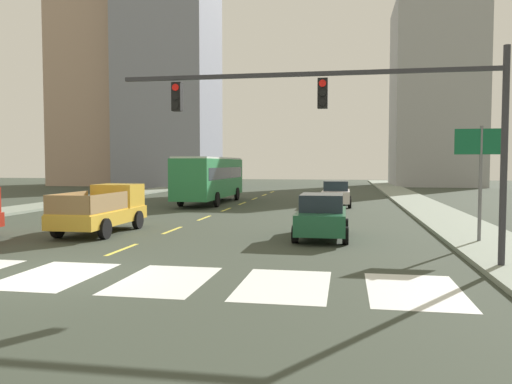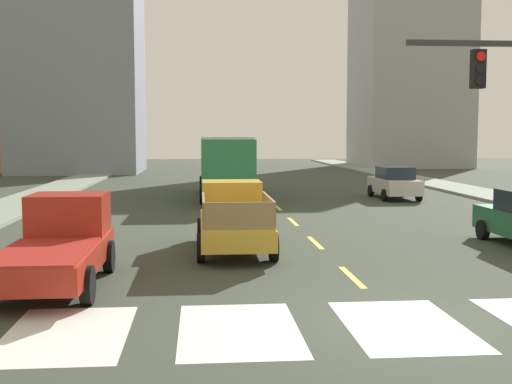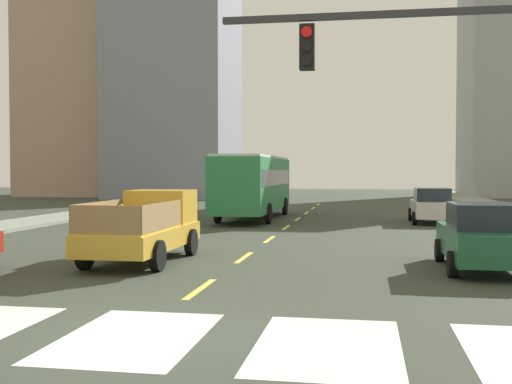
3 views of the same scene
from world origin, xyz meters
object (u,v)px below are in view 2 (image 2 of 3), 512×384
at_px(pickup_dark, 59,243).
at_px(sedan_mid, 394,183).
at_px(pickup_stakebed, 234,218).
at_px(city_bus, 225,162).

bearing_deg(pickup_dark, sedan_mid, 57.21).
distance_m(pickup_dark, sedan_mid, 23.07).
xyz_separation_m(pickup_stakebed, city_bus, (0.34, 15.62, 1.02)).
relative_size(city_bus, sedan_mid, 2.45).
relative_size(pickup_dark, city_bus, 0.48).
bearing_deg(sedan_mid, city_bus, 175.60).
distance_m(pickup_dark, city_bus, 20.26).
height_order(pickup_dark, sedan_mid, pickup_dark).
relative_size(pickup_dark, sedan_mid, 1.18).
xyz_separation_m(pickup_stakebed, pickup_dark, (-4.25, -4.09, -0.02)).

